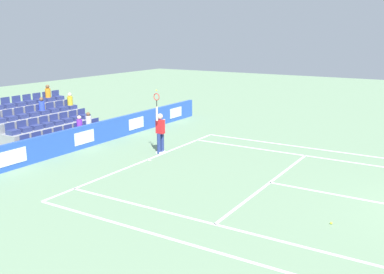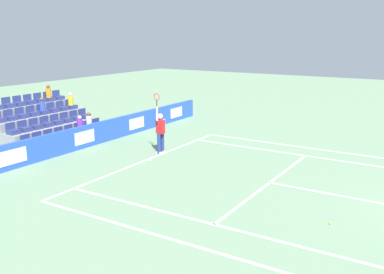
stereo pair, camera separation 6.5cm
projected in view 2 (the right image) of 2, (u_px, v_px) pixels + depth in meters
name	position (u px, v px, depth m)	size (l,w,h in m)	color
line_baseline	(147.00, 160.00, 18.36)	(10.97, 0.10, 0.01)	white
line_service	(270.00, 183.00, 15.55)	(8.23, 0.10, 0.01)	white
line_centre_service	(364.00, 200.00, 13.92)	(0.10, 6.40, 0.01)	white
line_singles_sideline_left	(229.00, 228.00, 11.92)	(0.10, 11.89, 0.01)	white
line_singles_sideline_right	(316.00, 157.00, 18.73)	(0.10, 11.89, 0.01)	white
line_doubles_sideline_left	(203.00, 249.00, 10.78)	(0.10, 11.89, 0.01)	white
line_doubles_sideline_right	(325.00, 150.00, 19.86)	(0.10, 11.89, 0.01)	white
line_centre_mark	(149.00, 160.00, 18.31)	(0.10, 0.20, 0.01)	white
sponsor_barrier	(83.00, 137.00, 20.14)	(19.04, 0.22, 1.04)	blue
tennis_player	(160.00, 131.00, 19.18)	(0.53, 0.37, 2.85)	navy
stadium_stand	(40.00, 127.00, 21.62)	(4.96, 3.80, 2.55)	gray
loose_tennis_ball	(331.00, 223.00, 12.14)	(0.07, 0.07, 0.07)	#D1E533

